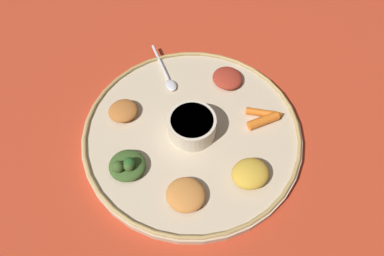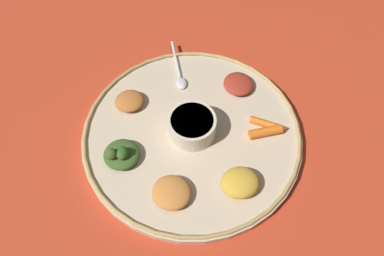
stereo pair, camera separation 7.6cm
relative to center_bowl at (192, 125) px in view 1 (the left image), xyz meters
The scene contains 12 objects.
ground_plane 0.04m from the center_bowl, ahead, with size 2.40×2.40×0.00m, color #B7381E.
platter 0.03m from the center_bowl, ahead, with size 0.46×0.46×0.02m, color #C6B293.
platter_rim 0.02m from the center_bowl, ahead, with size 0.45×0.45×0.01m, color tan.
center_bowl is the anchor object (origin of this frame).
spoon 0.17m from the center_bowl, 16.35° to the left, with size 0.15×0.06×0.01m.
greens_pile 0.15m from the center_bowl, 119.77° to the left, with size 0.07×0.07×0.04m.
carrot_near_spoon 0.16m from the center_bowl, 85.92° to the right, with size 0.04×0.09×0.02m.
carrot_outer 0.16m from the center_bowl, 79.29° to the right, with size 0.03×0.08×0.02m.
mound_lentil_yellow 0.15m from the center_bowl, 137.94° to the right, with size 0.07×0.07×0.03m, color gold.
mound_squash 0.15m from the center_bowl, behind, with size 0.07×0.07×0.03m, color #C67A38.
mound_chickpea 0.15m from the center_bowl, 67.77° to the left, with size 0.06×0.06×0.02m, color #B2662D.
mound_beet 0.16m from the center_bowl, 35.08° to the right, with size 0.07×0.07×0.02m, color maroon.
Camera 1 is at (-0.41, 0.03, 0.67)m, focal length 34.36 mm.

